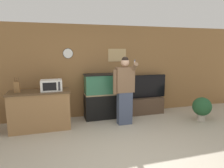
% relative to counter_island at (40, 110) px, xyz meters
% --- Properties ---
extents(ground_plane, '(18.00, 18.00, 0.00)m').
position_rel_counter_island_xyz_m(ground_plane, '(1.66, -1.93, -0.48)').
color(ground_plane, '#B2A893').
extents(wall_back_paneled, '(10.00, 0.08, 2.60)m').
position_rel_counter_island_xyz_m(wall_back_paneled, '(1.66, 0.65, 0.83)').
color(wall_back_paneled, olive).
rests_on(wall_back_paneled, ground_plane).
extents(counter_island, '(1.42, 0.65, 0.95)m').
position_rel_counter_island_xyz_m(counter_island, '(0.00, 0.00, 0.00)').
color(counter_island, olive).
rests_on(counter_island, ground_plane).
extents(microwave, '(0.49, 0.35, 0.26)m').
position_rel_counter_island_xyz_m(microwave, '(0.29, -0.04, 0.60)').
color(microwave, white).
rests_on(microwave, counter_island).
extents(knife_block, '(0.12, 0.09, 0.36)m').
position_rel_counter_island_xyz_m(knife_block, '(-0.47, -0.03, 0.61)').
color(knife_block, brown).
rests_on(knife_block, counter_island).
extents(aquarium_on_stand, '(0.96, 0.46, 1.26)m').
position_rel_counter_island_xyz_m(aquarium_on_stand, '(1.61, 0.34, 0.15)').
color(aquarium_on_stand, black).
rests_on(aquarium_on_stand, ground_plane).
extents(tv_on_stand, '(1.34, 0.40, 1.17)m').
position_rel_counter_island_xyz_m(tv_on_stand, '(2.95, 0.37, -0.12)').
color(tv_on_stand, '#4C3828').
rests_on(tv_on_stand, ground_plane).
extents(person_standing, '(0.55, 0.42, 1.75)m').
position_rel_counter_island_xyz_m(person_standing, '(2.07, -0.27, 0.44)').
color(person_standing, '#424C66').
rests_on(person_standing, ground_plane).
extents(potted_plant, '(0.50, 0.50, 0.64)m').
position_rel_counter_island_xyz_m(potted_plant, '(4.19, -0.63, -0.10)').
color(potted_plant, '#B2A899').
rests_on(potted_plant, ground_plane).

